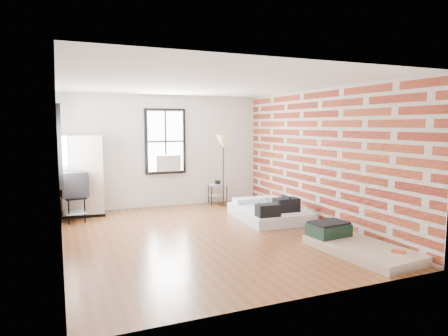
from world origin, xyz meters
name	(u,v)px	position (x,y,z in m)	size (l,w,h in m)	color
ground	(206,236)	(0.00, 0.00, 0.00)	(6.00, 6.00, 0.00)	brown
room_shell	(211,142)	(0.23, 0.36, 1.74)	(5.02, 6.02, 2.80)	silver
mattress_main	(269,212)	(1.74, 0.72, 0.16)	(1.43, 1.88, 0.58)	white
mattress_bare	(354,244)	(1.91, -1.81, 0.12)	(1.14, 1.90, 0.39)	tan
wardrobe	(83,176)	(-2.00, 2.65, 0.91)	(0.97, 0.63, 1.83)	black
side_table	(218,188)	(1.31, 2.72, 0.41)	(0.51, 0.42, 0.62)	black
floor_lamp	(223,145)	(1.38, 2.49, 1.56)	(0.39, 0.39, 1.81)	#321F10
tv_stand	(74,185)	(-2.21, 2.20, 0.77)	(0.59, 0.80, 1.07)	black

